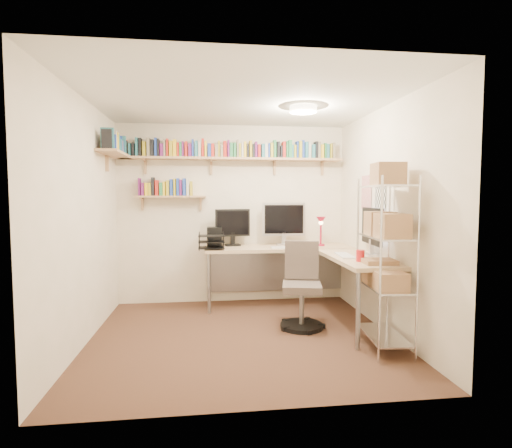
# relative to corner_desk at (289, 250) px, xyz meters

# --- Properties ---
(ground) EXTENTS (3.20, 3.20, 0.00)m
(ground) POSITION_rel_corner_desk_xyz_m (-0.70, -0.91, -0.81)
(ground) COLOR #47301E
(ground) RESTS_ON ground
(room_shell) EXTENTS (3.24, 3.04, 2.52)m
(room_shell) POSITION_rel_corner_desk_xyz_m (-0.70, -0.91, 0.74)
(room_shell) COLOR beige
(room_shell) RESTS_ON ground
(wall_shelves) EXTENTS (3.12, 1.09, 0.80)m
(wall_shelves) POSITION_rel_corner_desk_xyz_m (-1.11, 0.38, 1.22)
(wall_shelves) COLOR tan
(wall_shelves) RESTS_ON ground
(corner_desk) EXTENTS (2.18, 2.08, 1.42)m
(corner_desk) POSITION_rel_corner_desk_xyz_m (0.00, 0.00, 0.00)
(corner_desk) COLOR tan
(corner_desk) RESTS_ON ground
(office_chair) EXTENTS (0.52, 0.54, 0.98)m
(office_chair) POSITION_rel_corner_desk_xyz_m (0.01, -0.66, -0.40)
(office_chair) COLOR black
(office_chair) RESTS_ON ground
(wire_rack) EXTENTS (0.42, 0.76, 1.82)m
(wire_rack) POSITION_rel_corner_desk_xyz_m (0.66, -1.41, 0.27)
(wire_rack) COLOR silver
(wire_rack) RESTS_ON ground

